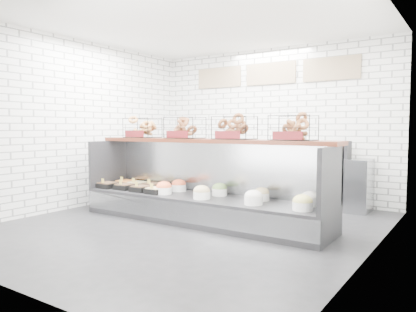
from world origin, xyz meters
The scene contains 5 objects.
ground centered at (0.00, 0.00, 0.00)m, with size 5.50×5.50×0.00m, color black.
room_shell centered at (0.00, 0.60, 2.06)m, with size 5.02×5.51×3.01m.
display_case centered at (-0.01, 0.34, 0.33)m, with size 4.00×0.90×1.20m.
bagel_shelf centered at (0.00, 0.52, 1.39)m, with size 4.10×0.50×0.40m.
prep_counter centered at (0.00, 2.43, 0.47)m, with size 4.00×0.60×1.20m.
Camera 1 is at (3.48, -4.69, 1.43)m, focal length 35.00 mm.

